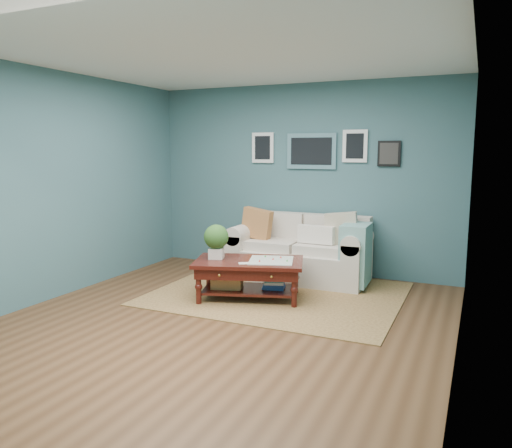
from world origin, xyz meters
The scene contains 4 objects.
room_shell centered at (0.01, 0.06, 1.36)m, with size 5.00×5.02×2.70m.
area_rug centered at (0.15, 1.22, 0.01)m, with size 2.95×2.36×0.01m, color brown.
loveseat centered at (0.23, 2.03, 0.40)m, with size 1.91×0.87×0.98m.
coffee_table centered at (-0.16, 0.87, 0.39)m, with size 1.43×1.10×0.89m.
Camera 1 is at (2.37, -4.34, 1.77)m, focal length 35.00 mm.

